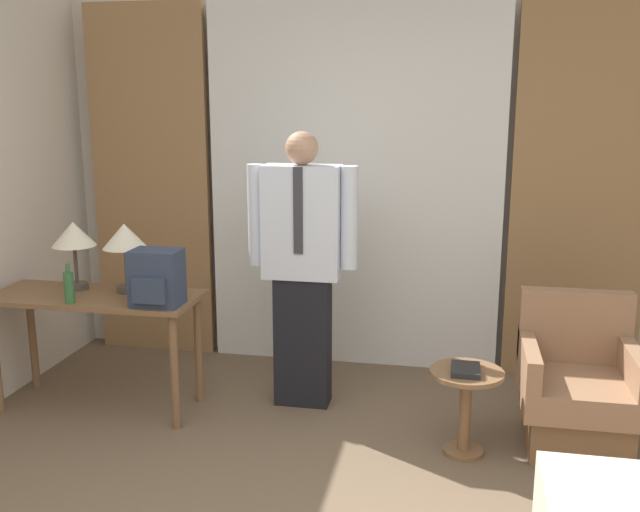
% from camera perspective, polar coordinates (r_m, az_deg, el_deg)
% --- Properties ---
extents(wall_back, '(10.00, 0.06, 2.70)m').
position_cam_1_polar(wall_back, '(5.17, 2.91, 6.26)').
color(wall_back, beige).
rests_on(wall_back, ground_plane).
extents(curtain_sheer_center, '(2.07, 0.06, 2.58)m').
position_cam_1_polar(curtain_sheer_center, '(5.05, 2.70, 5.43)').
color(curtain_sheer_center, white).
rests_on(curtain_sheer_center, ground_plane).
extents(curtain_drape_left, '(0.90, 0.06, 2.58)m').
position_cam_1_polar(curtain_drape_left, '(5.48, -13.35, 5.67)').
color(curtain_drape_left, '#997047').
rests_on(curtain_drape_left, ground_plane).
extents(curtain_drape_right, '(0.90, 0.06, 2.58)m').
position_cam_1_polar(curtain_drape_right, '(5.06, 20.08, 4.69)').
color(curtain_drape_right, '#997047').
rests_on(curtain_drape_right, ground_plane).
extents(desk, '(1.29, 0.52, 0.74)m').
position_cam_1_polar(desk, '(4.62, -17.50, -4.30)').
color(desk, brown).
rests_on(desk, ground_plane).
extents(table_lamp_left, '(0.27, 0.27, 0.43)m').
position_cam_1_polar(table_lamp_left, '(4.68, -19.10, 1.41)').
color(table_lamp_left, '#4C4238').
rests_on(table_lamp_left, desk).
extents(table_lamp_right, '(0.27, 0.27, 0.43)m').
position_cam_1_polar(table_lamp_right, '(4.52, -15.36, 1.27)').
color(table_lamp_right, '#4C4238').
rests_on(table_lamp_right, desk).
extents(bottle_near_edge, '(0.06, 0.06, 0.24)m').
position_cam_1_polar(bottle_near_edge, '(4.43, -19.43, -2.34)').
color(bottle_near_edge, '#336638').
rests_on(bottle_near_edge, desk).
extents(backpack, '(0.29, 0.23, 0.33)m').
position_cam_1_polar(backpack, '(4.23, -12.96, -1.74)').
color(backpack, '#2D384C').
rests_on(backpack, desk).
extents(person, '(0.68, 0.22, 1.72)m').
position_cam_1_polar(person, '(4.39, -1.42, -0.41)').
color(person, black).
rests_on(person, ground_plane).
extents(armchair, '(0.62, 0.63, 0.84)m').
position_cam_1_polar(armchair, '(4.29, 19.86, -10.24)').
color(armchair, brown).
rests_on(armchair, ground_plane).
extents(side_table, '(0.40, 0.40, 0.48)m').
position_cam_1_polar(side_table, '(4.02, 11.57, -11.00)').
color(side_table, brown).
rests_on(side_table, ground_plane).
extents(book, '(0.15, 0.20, 0.03)m').
position_cam_1_polar(book, '(3.93, 11.56, -8.90)').
color(book, black).
rests_on(book, side_table).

